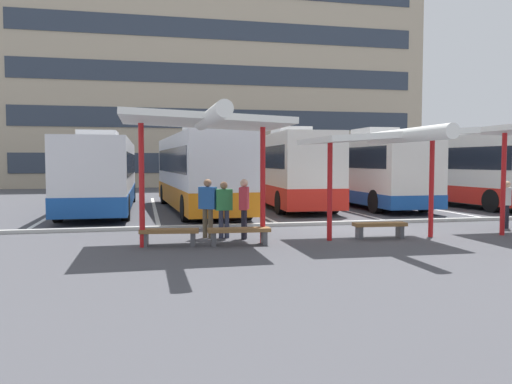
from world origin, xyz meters
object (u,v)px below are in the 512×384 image
object	(u,v)px
bench_0	(169,233)
waiting_passenger_0	(224,206)
waiting_shelter_1	(387,139)
waiting_passenger_2	(208,204)
bench_1	(239,232)
bench_2	(380,227)
coach_bus_1	(199,173)
waiting_shelter_0	(205,123)
waiting_passenger_3	(244,204)
coach_bus_0	(102,175)
waiting_passenger_1	(507,201)
coach_bus_4	(446,170)
coach_bus_3	(361,170)
coach_bus_2	(283,171)

from	to	relation	value
bench_0	waiting_passenger_0	bearing A→B (deg)	34.36
waiting_shelter_1	waiting_passenger_2	size ratio (longest dim) A/B	2.86
bench_1	bench_2	bearing A→B (deg)	4.42
waiting_shelter_1	waiting_passenger_0	size ratio (longest dim) A/B	2.99
coach_bus_1	waiting_shelter_0	size ratio (longest dim) A/B	2.23
bench_2	waiting_passenger_3	bearing A→B (deg)	169.97
coach_bus_0	waiting_shelter_0	world-z (taller)	coach_bus_0
bench_2	waiting_passenger_1	distance (m)	5.23
coach_bus_4	waiting_passenger_0	world-z (taller)	coach_bus_4
coach_bus_0	waiting_shelter_1	size ratio (longest dim) A/B	2.52
bench_1	waiting_passenger_2	world-z (taller)	waiting_passenger_2
waiting_passenger_3	coach_bus_3	bearing A→B (deg)	51.19
coach_bus_1	coach_bus_2	distance (m)	4.75
waiting_shelter_0	bench_1	xyz separation A→B (m)	(0.90, 0.10, -2.84)
coach_bus_4	waiting_passenger_0	bearing A→B (deg)	-144.28
bench_0	waiting_shelter_1	distance (m)	6.46
waiting_passenger_2	waiting_passenger_3	size ratio (longest dim) A/B	1.00
coach_bus_1	waiting_passenger_0	size ratio (longest dim) A/B	7.18
waiting_passenger_2	waiting_shelter_1	bearing A→B (deg)	-16.73
bench_2	waiting_passenger_3	world-z (taller)	waiting_passenger_3
coach_bus_2	coach_bus_4	distance (m)	8.57
coach_bus_0	coach_bus_1	bearing A→B (deg)	-15.37
coach_bus_0	waiting_passenger_1	distance (m)	16.42
coach_bus_2	waiting_passenger_3	bearing A→B (deg)	-111.08
coach_bus_0	waiting_passenger_2	bearing A→B (deg)	-69.06
bench_1	waiting_passenger_3	size ratio (longest dim) A/B	0.98
coach_bus_1	waiting_passenger_2	distance (m)	8.32
coach_bus_3	waiting_passenger_1	bearing A→B (deg)	-84.01
bench_1	coach_bus_2	bearing A→B (deg)	69.15
coach_bus_2	bench_0	xyz separation A→B (m)	(-6.16, -11.25, -1.41)
coach_bus_3	bench_0	world-z (taller)	coach_bus_3
coach_bus_3	bench_1	bearing A→B (deg)	-127.26
bench_1	waiting_shelter_1	world-z (taller)	waiting_shelter_1
coach_bus_1	bench_0	bearing A→B (deg)	-100.49
coach_bus_1	waiting_passenger_1	xyz separation A→B (m)	(9.27, -8.19, -0.81)
waiting_shelter_1	bench_2	bearing A→B (deg)	90.00
coach_bus_0	coach_bus_1	distance (m)	4.37
bench_2	coach_bus_4	bearing A→B (deg)	49.95
coach_bus_2	bench_2	distance (m)	11.22
bench_2	waiting_shelter_1	bearing A→B (deg)	-90.00
coach_bus_0	waiting_passenger_2	world-z (taller)	coach_bus_0
coach_bus_0	coach_bus_2	world-z (taller)	coach_bus_2
coach_bus_1	waiting_passenger_1	size ratio (longest dim) A/B	7.51
coach_bus_0	waiting_passenger_3	world-z (taller)	coach_bus_0
waiting_shelter_0	waiting_passenger_2	xyz separation A→B (m)	(0.25, 1.50, -2.19)
bench_1	coach_bus_3	bearing A→B (deg)	52.74
bench_0	coach_bus_1	bearing A→B (deg)	79.51
bench_2	waiting_passenger_2	bearing A→B (deg)	167.33
waiting_passenger_1	waiting_passenger_2	world-z (taller)	waiting_passenger_2
coach_bus_3	waiting_shelter_0	xyz separation A→B (m)	(-9.14, -10.94, 1.39)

